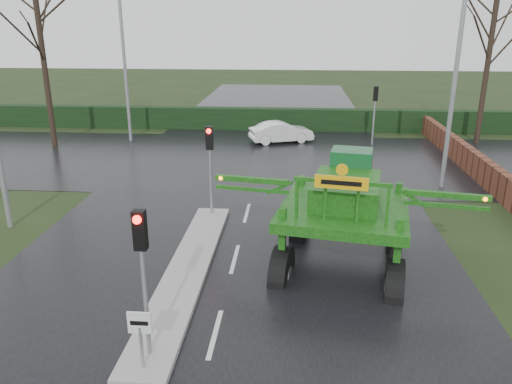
# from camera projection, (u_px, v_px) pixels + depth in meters

# --- Properties ---
(ground) EXTENTS (140.00, 140.00, 0.00)m
(ground) POSITION_uv_depth(u_px,v_px,m) (215.00, 334.00, 11.95)
(ground) COLOR black
(ground) RESTS_ON ground
(road_main) EXTENTS (14.00, 80.00, 0.02)m
(road_main) POSITION_uv_depth(u_px,v_px,m) (251.00, 196.00, 21.38)
(road_main) COLOR black
(road_main) RESTS_ON ground
(road_cross) EXTENTS (80.00, 12.00, 0.02)m
(road_cross) POSITION_uv_depth(u_px,v_px,m) (261.00, 160.00, 27.04)
(road_cross) COLOR black
(road_cross) RESTS_ON ground
(median_island) EXTENTS (1.20, 10.00, 0.16)m
(median_island) POSITION_uv_depth(u_px,v_px,m) (187.00, 270.00, 14.85)
(median_island) COLOR gray
(median_island) RESTS_ON ground
(hedge_row) EXTENTS (44.00, 0.90, 1.50)m
(hedge_row) POSITION_uv_depth(u_px,v_px,m) (269.00, 119.00, 34.35)
(hedge_row) COLOR black
(hedge_row) RESTS_ON ground
(brick_wall) EXTENTS (0.40, 20.00, 1.20)m
(brick_wall) POSITION_uv_depth(u_px,v_px,m) (461.00, 153.00, 26.08)
(brick_wall) COLOR #592D1E
(brick_wall) RESTS_ON ground
(keep_left_sign) EXTENTS (0.50, 0.07, 1.35)m
(keep_left_sign) POSITION_uv_depth(u_px,v_px,m) (140.00, 331.00, 10.29)
(keep_left_sign) COLOR gray
(keep_left_sign) RESTS_ON ground
(traffic_signal_near) EXTENTS (0.26, 0.33, 3.52)m
(traffic_signal_near) POSITION_uv_depth(u_px,v_px,m) (142.00, 253.00, 10.26)
(traffic_signal_near) COLOR gray
(traffic_signal_near) RESTS_ON ground
(traffic_signal_mid) EXTENTS (0.26, 0.33, 3.52)m
(traffic_signal_mid) POSITION_uv_depth(u_px,v_px,m) (210.00, 152.00, 18.28)
(traffic_signal_mid) COLOR gray
(traffic_signal_mid) RESTS_ON ground
(traffic_signal_far) EXTENTS (0.26, 0.33, 3.52)m
(traffic_signal_far) POSITION_uv_depth(u_px,v_px,m) (375.00, 102.00, 29.51)
(traffic_signal_far) COLOR gray
(traffic_signal_far) RESTS_ON ground
(street_light_right) EXTENTS (3.85, 0.30, 10.00)m
(street_light_right) POSITION_uv_depth(u_px,v_px,m) (451.00, 50.00, 20.73)
(street_light_right) COLOR gray
(street_light_right) RESTS_ON ground
(street_light_left_far) EXTENTS (3.85, 0.30, 10.00)m
(street_light_left_far) POSITION_uv_depth(u_px,v_px,m) (128.00, 42.00, 29.49)
(street_light_left_far) COLOR gray
(street_light_left_far) RESTS_ON ground
(tree_left_far) EXTENTS (7.70, 7.70, 13.26)m
(tree_left_far) POSITION_uv_depth(u_px,v_px,m) (38.00, 21.00, 27.54)
(tree_left_far) COLOR black
(tree_left_far) RESTS_ON ground
(tree_right_far) EXTENTS (7.00, 7.00, 12.05)m
(tree_right_far) POSITION_uv_depth(u_px,v_px,m) (492.00, 33.00, 28.70)
(tree_right_far) COLOR black
(tree_right_far) RESTS_ON ground
(crop_sprayer) EXTENTS (7.91, 5.56, 4.47)m
(crop_sprayer) POSITION_uv_depth(u_px,v_px,m) (284.00, 206.00, 14.23)
(crop_sprayer) COLOR black
(crop_sprayer) RESTS_ON ground
(white_sedan) EXTENTS (4.11, 2.59, 1.28)m
(white_sedan) POSITION_uv_depth(u_px,v_px,m) (281.00, 143.00, 30.95)
(white_sedan) COLOR white
(white_sedan) RESTS_ON ground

